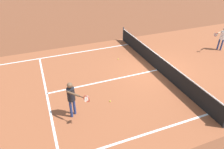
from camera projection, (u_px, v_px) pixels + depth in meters
The scene contains 10 objects.
ground_plane at pixel (157, 70), 12.20m from camera, with size 60.00×60.00×0.00m, color brown.
court_surface_inbounds at pixel (157, 70), 12.20m from camera, with size 10.62×24.40×0.00m, color #9E5433.
line_sideline_left at pixel (47, 57), 13.61m from camera, with size 0.10×11.89×0.01m, color white.
line_service_near at pixel (47, 94), 10.21m from camera, with size 8.22×0.10×0.01m, color white.
line_center_service at pixel (107, 81), 11.20m from camera, with size 0.10×6.40×0.01m, color white.
net at pixel (158, 63), 11.94m from camera, with size 10.00×0.09×1.07m.
player_near at pixel (72, 96), 8.34m from camera, with size 1.09×0.71×1.68m.
player_far at pixel (222, 36), 14.11m from camera, with size 0.49×1.19×1.62m.
tennis_ball_near_net at pixel (118, 59), 13.35m from camera, with size 0.07×0.07×0.07m, color #CCE033.
tennis_ball_mid_court at pixel (110, 101), 9.65m from camera, with size 0.07×0.07×0.07m, color #CCE033.
Camera 1 is at (8.82, -6.36, 6.16)m, focal length 32.87 mm.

